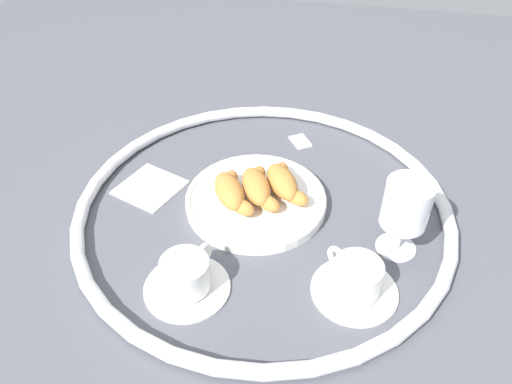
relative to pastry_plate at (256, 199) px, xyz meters
name	(u,v)px	position (x,y,z in m)	size (l,w,h in m)	color
ground_plane	(264,211)	(0.02, 0.02, -0.01)	(2.20, 2.20, 0.00)	#4C4F56
table_chrome_rim	(264,206)	(0.02, 0.02, 0.00)	(0.69, 0.69, 0.02)	silver
pastry_plate	(256,199)	(0.00, 0.00, 0.00)	(0.26, 0.26, 0.02)	white
croissant_large	(231,191)	(0.02, -0.04, 0.03)	(0.12, 0.10, 0.04)	#BC7A38
croissant_small	(258,187)	(0.00, 0.00, 0.03)	(0.12, 0.10, 0.04)	#BC7A38
croissant_extra	(284,182)	(-0.02, 0.05, 0.03)	(0.12, 0.10, 0.04)	#BC7A38
coffee_cup_near	(356,280)	(0.17, 0.19, 0.01)	(0.14, 0.14, 0.06)	white
coffee_cup_far	(186,277)	(0.22, -0.06, 0.01)	(0.14, 0.14, 0.06)	white
juice_glass_left	(406,208)	(0.06, 0.26, 0.08)	(0.08, 0.08, 0.14)	white
sugar_packet	(301,141)	(-0.22, 0.05, -0.01)	(0.05, 0.03, 0.01)	white
folded_napkin	(150,187)	(0.00, -0.21, -0.01)	(0.11, 0.11, 0.01)	silver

